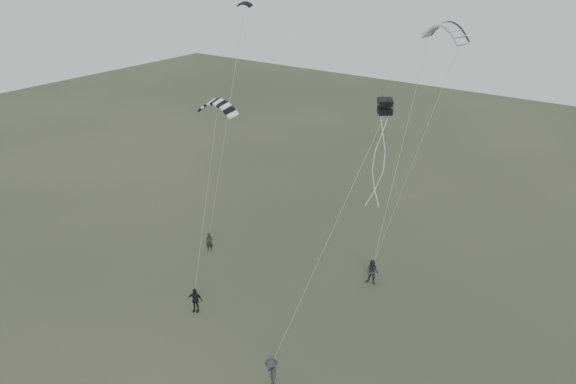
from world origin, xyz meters
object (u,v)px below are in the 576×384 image
Objects in this scene: flyer_right at (372,272)px; flyer_left at (209,242)px; kite_striped at (217,102)px; kite_box at (385,106)px; kite_pale_large at (445,25)px; kite_dark_small at (244,3)px; flyer_far at (271,374)px; flyer_center at (195,300)px.

flyer_left is at bearing -174.43° from flyer_right.
kite_striped is 13.98m from kite_box.
flyer_left is at bearing 170.63° from kite_striped.
kite_pale_large is at bearing 70.62° from flyer_right.
kite_dark_small is at bearing -136.89° from kite_pale_large.
kite_box is at bearing -26.86° from kite_dark_small.
flyer_far is (0.37, -12.45, 0.03)m from flyer_right.
flyer_left is at bearing -116.81° from kite_pale_large.
kite_box reaches higher than flyer_left.
kite_pale_large is 5.39× the size of kite_box.
kite_pale_large reaches higher than kite_box.
flyer_center is 21.98m from kite_dark_small.
flyer_right is at bearing -71.31° from kite_pale_large.
kite_dark_small is at bearing 114.37° from kite_striped.
kite_dark_small is 0.34× the size of kite_pale_large.
kite_box is at bearing 113.10° from flyer_far.
flyer_far is (8.36, -2.72, 0.11)m from flyer_center.
kite_box is (16.07, -8.44, -3.51)m from kite_dark_small.
kite_box is at bearing -41.46° from flyer_left.
flyer_right is at bearing 26.91° from flyer_center.
flyer_left is at bearing -84.41° from kite_dark_small.
kite_dark_small is (-13.56, 14.99, 17.38)m from flyer_far.
flyer_left is 18.51m from kite_dark_small.
flyer_left is 0.80× the size of flyer_far.
kite_striped is (-10.73, -3.67, 11.56)m from flyer_right.
kite_pale_large is at bearing 42.09° from kite_striped.
kite_dark_small is at bearing 176.19° from flyer_far.
flyer_left is 11.91m from kite_striped.
flyer_right is 0.58× the size of kite_striped.
kite_dark_small reaches higher than kite_box.
kite_box is (2.87, -5.90, 13.89)m from flyer_right.
flyer_far is (13.08, -9.20, 0.20)m from flyer_left.
flyer_left is 8.02m from flyer_center.
flyer_left is 0.90× the size of flyer_center.
flyer_far is at bearing -63.08° from kite_pale_large.
kite_box reaches higher than flyer_far.
kite_box reaches higher than flyer_right.
flyer_left is 23.60m from kite_pale_large.
kite_dark_small reaches higher than flyer_left.
kite_pale_large is at bearing 14.66° from kite_dark_small.
kite_box is (13.61, -2.23, 2.33)m from kite_striped.
kite_dark_small is (-13.19, 2.54, 17.40)m from flyer_right.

